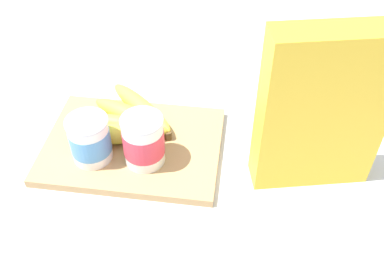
{
  "coord_description": "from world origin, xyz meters",
  "views": [
    {
      "loc": [
        -0.19,
        0.57,
        0.6
      ],
      "look_at": [
        -0.11,
        0.0,
        0.07
      ],
      "focal_mm": 41.91,
      "sensor_mm": 36.0,
      "label": 1
    }
  ],
  "objects_px": {
    "cereal_box": "(322,111)",
    "banana_bunch": "(128,121)",
    "yogurt_cup_back": "(90,139)",
    "yogurt_cup_front": "(143,141)",
    "cutting_board": "(133,145)"
  },
  "relations": [
    {
      "from": "yogurt_cup_front",
      "to": "cereal_box",
      "type": "bearing_deg",
      "value": -176.06
    },
    {
      "from": "yogurt_cup_front",
      "to": "cutting_board",
      "type": "bearing_deg",
      "value": -50.26
    },
    {
      "from": "cereal_box",
      "to": "yogurt_cup_front",
      "type": "xyz_separation_m",
      "value": [
        0.29,
        0.02,
        -0.08
      ]
    },
    {
      "from": "cereal_box",
      "to": "yogurt_cup_back",
      "type": "height_order",
      "value": "cereal_box"
    },
    {
      "from": "yogurt_cup_front",
      "to": "yogurt_cup_back",
      "type": "bearing_deg",
      "value": 3.42
    },
    {
      "from": "yogurt_cup_front",
      "to": "yogurt_cup_back",
      "type": "height_order",
      "value": "yogurt_cup_front"
    },
    {
      "from": "cutting_board",
      "to": "yogurt_cup_front",
      "type": "relative_size",
      "value": 3.4
    },
    {
      "from": "cutting_board",
      "to": "banana_bunch",
      "type": "height_order",
      "value": "banana_bunch"
    },
    {
      "from": "cutting_board",
      "to": "cereal_box",
      "type": "bearing_deg",
      "value": 176.43
    },
    {
      "from": "cereal_box",
      "to": "yogurt_cup_back",
      "type": "bearing_deg",
      "value": 170.79
    },
    {
      "from": "cereal_box",
      "to": "banana_bunch",
      "type": "height_order",
      "value": "cereal_box"
    },
    {
      "from": "cutting_board",
      "to": "yogurt_cup_front",
      "type": "distance_m",
      "value": 0.08
    },
    {
      "from": "cutting_board",
      "to": "yogurt_cup_back",
      "type": "distance_m",
      "value": 0.09
    },
    {
      "from": "cutting_board",
      "to": "cereal_box",
      "type": "distance_m",
      "value": 0.35
    },
    {
      "from": "yogurt_cup_front",
      "to": "banana_bunch",
      "type": "bearing_deg",
      "value": -57.35
    }
  ]
}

